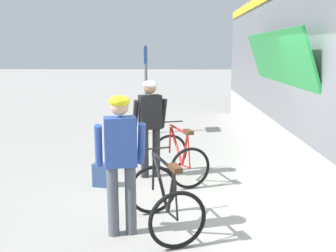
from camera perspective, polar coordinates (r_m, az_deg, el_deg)
name	(u,v)px	position (r m, az deg, el deg)	size (l,w,h in m)	color
ground_plane	(221,208)	(5.74, 7.92, -12.17)	(80.00, 80.00, 0.00)	gray
cyclist_near_in_dark	(150,120)	(6.76, -2.69, 0.90)	(0.66, 0.46, 1.76)	#232328
cyclist_far_in_blue	(121,153)	(4.63, -7.15, -4.10)	(0.65, 0.39, 1.76)	#4C515B
bicycle_near_red	(179,157)	(6.76, 1.71, -4.76)	(1.04, 1.25, 0.99)	black
bicycle_far_black	(164,200)	(4.92, -0.57, -11.11)	(1.03, 1.25, 0.99)	black
backpack_on_platform	(102,175)	(6.57, -9.94, -7.26)	(0.28, 0.18, 0.40)	navy
platform_sign_post	(146,75)	(10.33, -3.35, 7.72)	(0.08, 0.70, 2.40)	#595B60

